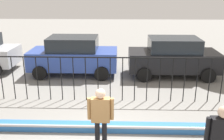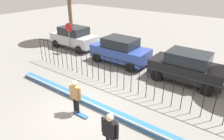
{
  "view_description": "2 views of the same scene",
  "coord_description": "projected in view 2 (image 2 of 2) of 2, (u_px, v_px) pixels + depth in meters",
  "views": [
    {
      "loc": [
        0.38,
        -6.2,
        4.18
      ],
      "look_at": [
        0.09,
        2.28,
        1.47
      ],
      "focal_mm": 41.53,
      "sensor_mm": 36.0,
      "label": 1
    },
    {
      "loc": [
        5.87,
        -5.44,
        5.89
      ],
      "look_at": [
        0.02,
        2.51,
        1.31
      ],
      "focal_mm": 32.46,
      "sensor_mm": 36.0,
      "label": 2
    }
  ],
  "objects": [
    {
      "name": "parked_car_black",
      "position": [
        187.0,
        67.0,
        12.07
      ],
      "size": [
        4.3,
        2.12,
        1.9
      ],
      "rotation": [
        0.0,
        0.0,
        0.06
      ],
      "color": "black",
      "rests_on": "ground"
    },
    {
      "name": "perimeter_fence",
      "position": [
        117.0,
        70.0,
        11.38
      ],
      "size": [
        14.04,
        0.04,
        1.74
      ],
      "color": "black",
      "rests_on": "ground"
    },
    {
      "name": "camera_operator",
      "position": [
        110.0,
        131.0,
        6.93
      ],
      "size": [
        0.72,
        0.27,
        1.78
      ],
      "rotation": [
        0.0,
        0.0,
        2.65
      ],
      "color": "black",
      "rests_on": "ground"
    },
    {
      "name": "skateboarder",
      "position": [
        75.0,
        94.0,
        9.16
      ],
      "size": [
        0.7,
        0.26,
        1.73
      ],
      "rotation": [
        0.0,
        0.0,
        -0.51
      ],
      "color": "black",
      "rests_on": "ground"
    },
    {
      "name": "bowl_coping_ledge",
      "position": [
        91.0,
        103.0,
        10.13
      ],
      "size": [
        11.0,
        0.4,
        0.27
      ],
      "color": "#2D6BB7",
      "rests_on": "ground"
    },
    {
      "name": "ground_plane",
      "position": [
        80.0,
        113.0,
        9.61
      ],
      "size": [
        60.0,
        60.0,
        0.0
      ],
      "primitive_type": "plane",
      "color": "gray"
    },
    {
      "name": "stop_sign",
      "position": [
        69.0,
        34.0,
        16.52
      ],
      "size": [
        0.76,
        0.07,
        2.5
      ],
      "color": "slate",
      "rests_on": "ground"
    },
    {
      "name": "parked_car_silver",
      "position": [
        74.0,
        37.0,
        17.95
      ],
      "size": [
        4.3,
        2.12,
        1.9
      ],
      "rotation": [
        0.0,
        0.0,
        -0.01
      ],
      "color": "#B7BABF",
      "rests_on": "ground"
    },
    {
      "name": "parked_car_blue",
      "position": [
        120.0,
        50.0,
        14.78
      ],
      "size": [
        4.3,
        2.12,
        1.9
      ],
      "rotation": [
        0.0,
        0.0,
        -0.08
      ],
      "color": "#2D479E",
      "rests_on": "ground"
    },
    {
      "name": "skateboard",
      "position": [
        81.0,
        115.0,
        9.38
      ],
      "size": [
        0.8,
        0.2,
        0.07
      ],
      "rotation": [
        0.0,
        0.0,
        -0.1
      ],
      "color": "#26598C",
      "rests_on": "ground"
    }
  ]
}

